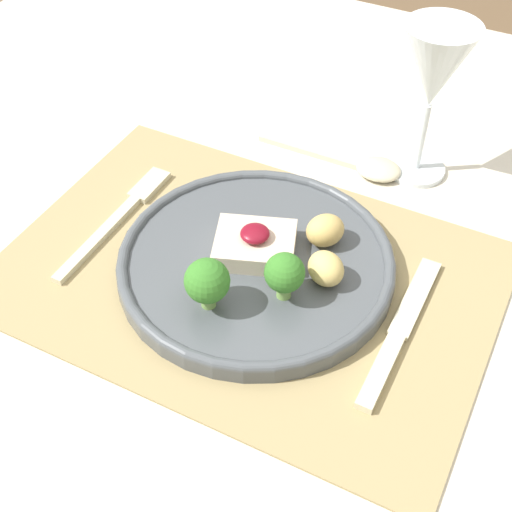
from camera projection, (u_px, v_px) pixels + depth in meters
The scene contains 7 objects.
dining_table at pixel (248, 328), 0.78m from camera, with size 1.28×1.26×0.76m.
placemat at pixel (247, 275), 0.72m from camera, with size 0.49×0.34×0.00m, color #9E895B.
dinner_plate at pixel (257, 261), 0.71m from camera, with size 0.28×0.28×0.07m.
fork at pixel (122, 214), 0.78m from camera, with size 0.02×0.20×0.01m.
knife at pixel (396, 339), 0.66m from camera, with size 0.02×0.20×0.01m.
spoon at pixel (364, 165), 0.84m from camera, with size 0.18×0.04×0.02m.
wine_glass_near at pixel (435, 73), 0.75m from camera, with size 0.08×0.08×0.18m.
Camera 1 is at (0.23, -0.44, 1.29)m, focal length 50.00 mm.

